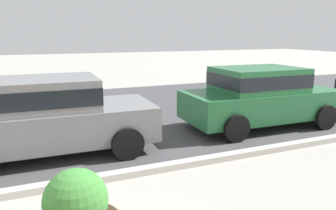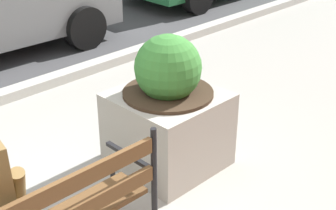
% 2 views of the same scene
% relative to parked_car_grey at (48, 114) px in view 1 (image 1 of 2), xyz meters
% --- Properties ---
extents(parked_car_grey, '(4.14, 1.99, 1.56)m').
position_rel_parked_car_grey_xyz_m(parked_car_grey, '(0.00, 0.00, 0.00)').
color(parked_car_grey, slate).
rests_on(parked_car_grey, ground).
extents(parked_car_green, '(4.14, 1.99, 1.56)m').
position_rel_parked_car_grey_xyz_m(parked_car_green, '(5.20, 0.00, 0.00)').
color(parked_car_green, '#236638').
rests_on(parked_car_green, ground).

